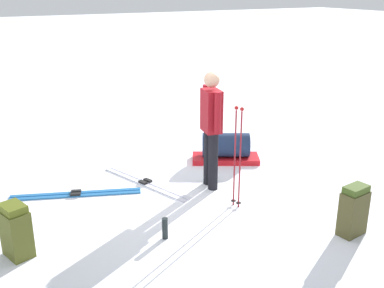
{
  "coord_description": "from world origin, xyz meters",
  "views": [
    {
      "loc": [
        -5.35,
        2.87,
        2.83
      ],
      "look_at": [
        0.0,
        0.0,
        0.7
      ],
      "focal_mm": 42.89,
      "sensor_mm": 36.0,
      "label": 1
    }
  ],
  "objects_px": {
    "skier_standing": "(211,124)",
    "gear_sled": "(226,149)",
    "backpack_large_dark": "(16,231)",
    "thermos_bottle": "(165,228)",
    "ski_pair_near": "(145,183)",
    "backpack_bright": "(353,211)",
    "ski_pair_far": "(76,194)",
    "ski_poles_planted_near": "(238,153)"
  },
  "relations": [
    {
      "from": "ski_pair_near",
      "to": "ski_poles_planted_near",
      "type": "relative_size",
      "value": 1.22
    },
    {
      "from": "ski_pair_far",
      "to": "thermos_bottle",
      "type": "bearing_deg",
      "value": -159.48
    },
    {
      "from": "ski_pair_far",
      "to": "skier_standing",
      "type": "bearing_deg",
      "value": -109.21
    },
    {
      "from": "skier_standing",
      "to": "ski_pair_near",
      "type": "relative_size",
      "value": 1.01
    },
    {
      "from": "gear_sled",
      "to": "backpack_bright",
      "type": "bearing_deg",
      "value": -178.94
    },
    {
      "from": "ski_poles_planted_near",
      "to": "backpack_bright",
      "type": "bearing_deg",
      "value": -147.42
    },
    {
      "from": "backpack_large_dark",
      "to": "ski_pair_near",
      "type": "bearing_deg",
      "value": -60.35
    },
    {
      "from": "backpack_large_dark",
      "to": "backpack_bright",
      "type": "relative_size",
      "value": 0.99
    },
    {
      "from": "backpack_bright",
      "to": "gear_sled",
      "type": "relative_size",
      "value": 0.53
    },
    {
      "from": "ski_pair_near",
      "to": "backpack_large_dark",
      "type": "distance_m",
      "value": 2.29
    },
    {
      "from": "ski_pair_near",
      "to": "thermos_bottle",
      "type": "height_order",
      "value": "thermos_bottle"
    },
    {
      "from": "skier_standing",
      "to": "ski_pair_far",
      "type": "xyz_separation_m",
      "value": [
        0.64,
        1.83,
        -0.94
      ]
    },
    {
      "from": "skier_standing",
      "to": "ski_pair_far",
      "type": "relative_size",
      "value": 0.96
    },
    {
      "from": "ski_poles_planted_near",
      "to": "thermos_bottle",
      "type": "height_order",
      "value": "ski_poles_planted_near"
    },
    {
      "from": "ski_pair_near",
      "to": "ski_pair_far",
      "type": "distance_m",
      "value": 1.03
    },
    {
      "from": "backpack_large_dark",
      "to": "thermos_bottle",
      "type": "bearing_deg",
      "value": -105.58
    },
    {
      "from": "ski_pair_far",
      "to": "thermos_bottle",
      "type": "distance_m",
      "value": 1.77
    },
    {
      "from": "thermos_bottle",
      "to": "skier_standing",
      "type": "bearing_deg",
      "value": -50.02
    },
    {
      "from": "ski_pair_near",
      "to": "gear_sled",
      "type": "relative_size",
      "value": 1.41
    },
    {
      "from": "ski_pair_near",
      "to": "thermos_bottle",
      "type": "relative_size",
      "value": 6.46
    },
    {
      "from": "skier_standing",
      "to": "ski_pair_far",
      "type": "distance_m",
      "value": 2.16
    },
    {
      "from": "skier_standing",
      "to": "thermos_bottle",
      "type": "xyz_separation_m",
      "value": [
        -1.02,
        1.21,
        -0.82
      ]
    },
    {
      "from": "skier_standing",
      "to": "gear_sled",
      "type": "bearing_deg",
      "value": -44.44
    },
    {
      "from": "ski_pair_near",
      "to": "backpack_bright",
      "type": "distance_m",
      "value": 3.0
    },
    {
      "from": "ski_pair_near",
      "to": "gear_sled",
      "type": "height_order",
      "value": "gear_sled"
    },
    {
      "from": "ski_pair_near",
      "to": "backpack_large_dark",
      "type": "height_order",
      "value": "backpack_large_dark"
    },
    {
      "from": "ski_poles_planted_near",
      "to": "backpack_large_dark",
      "type": "bearing_deg",
      "value": 87.23
    },
    {
      "from": "ski_pair_far",
      "to": "ski_poles_planted_near",
      "type": "relative_size",
      "value": 1.28
    },
    {
      "from": "backpack_large_dark",
      "to": "gear_sled",
      "type": "distance_m",
      "value": 3.76
    },
    {
      "from": "gear_sled",
      "to": "backpack_large_dark",
      "type": "bearing_deg",
      "value": 110.71
    },
    {
      "from": "backpack_bright",
      "to": "ski_poles_planted_near",
      "type": "xyz_separation_m",
      "value": [
        1.26,
        0.81,
        0.46
      ]
    },
    {
      "from": "backpack_large_dark",
      "to": "backpack_bright",
      "type": "xyz_separation_m",
      "value": [
        -1.4,
        -3.57,
        0.0
      ]
    },
    {
      "from": "backpack_large_dark",
      "to": "thermos_bottle",
      "type": "height_order",
      "value": "backpack_large_dark"
    },
    {
      "from": "ski_pair_far",
      "to": "backpack_bright",
      "type": "xyz_separation_m",
      "value": [
        -2.61,
        -2.62,
        0.29
      ]
    },
    {
      "from": "backpack_bright",
      "to": "ski_poles_planted_near",
      "type": "height_order",
      "value": "ski_poles_planted_near"
    },
    {
      "from": "ski_poles_planted_near",
      "to": "gear_sled",
      "type": "relative_size",
      "value": 1.16
    },
    {
      "from": "ski_pair_near",
      "to": "backpack_bright",
      "type": "height_order",
      "value": "backpack_bright"
    },
    {
      "from": "ski_pair_near",
      "to": "thermos_bottle",
      "type": "bearing_deg",
      "value": 165.55
    },
    {
      "from": "ski_pair_near",
      "to": "thermos_bottle",
      "type": "xyz_separation_m",
      "value": [
        -1.56,
        0.4,
        0.12
      ]
    },
    {
      "from": "ski_poles_planted_near",
      "to": "thermos_bottle",
      "type": "bearing_deg",
      "value": 104.29
    },
    {
      "from": "skier_standing",
      "to": "backpack_bright",
      "type": "relative_size",
      "value": 2.72
    },
    {
      "from": "gear_sled",
      "to": "thermos_bottle",
      "type": "height_order",
      "value": "gear_sled"
    }
  ]
}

